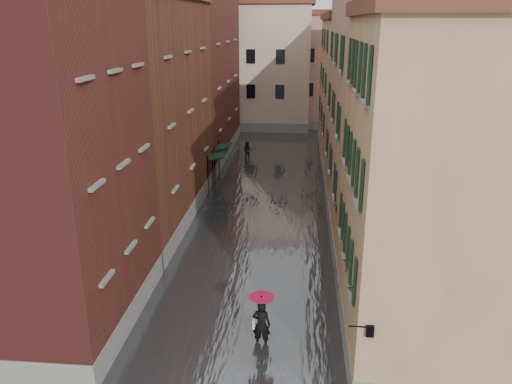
% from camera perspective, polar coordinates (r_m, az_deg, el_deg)
% --- Properties ---
extents(ground, '(120.00, 120.00, 0.00)m').
position_cam_1_polar(ground, '(21.69, -1.50, -12.55)').
color(ground, '#4E4E50').
rests_on(ground, ground).
extents(floodwater, '(10.00, 60.00, 0.20)m').
position_cam_1_polar(floodwater, '(33.40, 1.06, -0.74)').
color(floodwater, '#484C4F').
rests_on(floodwater, ground).
extents(building_left_near, '(6.00, 8.00, 13.00)m').
position_cam_1_polar(building_left_near, '(19.40, -23.43, 2.95)').
color(building_left_near, maroon).
rests_on(building_left_near, ground).
extents(building_left_mid, '(6.00, 14.00, 12.50)m').
position_cam_1_polar(building_left_mid, '(29.33, -13.38, 8.44)').
color(building_left_mid, brown).
rests_on(building_left_mid, ground).
extents(building_left_far, '(6.00, 16.00, 14.00)m').
position_cam_1_polar(building_left_far, '(43.58, -7.26, 13.05)').
color(building_left_far, maroon).
rests_on(building_left_far, ground).
extents(building_right_near, '(6.00, 8.00, 11.50)m').
position_cam_1_polar(building_right_near, '(17.95, 20.34, -0.38)').
color(building_right_near, '#9B7550').
rests_on(building_right_near, ground).
extents(building_right_mid, '(6.00, 14.00, 13.00)m').
position_cam_1_polar(building_right_mid, '(28.21, 15.01, 8.42)').
color(building_right_mid, tan).
rests_on(building_right_mid, ground).
extents(building_right_far, '(6.00, 16.00, 11.50)m').
position_cam_1_polar(building_right_far, '(43.01, 11.72, 11.06)').
color(building_right_far, '#9B7550').
rests_on(building_right_far, ground).
extents(building_end_cream, '(12.00, 9.00, 13.00)m').
position_cam_1_polar(building_end_cream, '(56.83, -0.13, 14.02)').
color(building_end_cream, '#C2AE9A').
rests_on(building_end_cream, ground).
extents(building_end_pink, '(10.00, 9.00, 12.00)m').
position_cam_1_polar(building_end_pink, '(58.74, 9.08, 13.46)').
color(building_end_pink, tan).
rests_on(building_end_pink, ground).
extents(awning_near, '(1.09, 2.83, 2.80)m').
position_cam_1_polar(awning_near, '(34.98, -4.41, 4.17)').
color(awning_near, black).
rests_on(awning_near, ground).
extents(awning_far, '(1.09, 2.89, 2.80)m').
position_cam_1_polar(awning_far, '(36.78, -3.93, 4.92)').
color(awning_far, black).
rests_on(awning_far, ground).
extents(wall_lantern, '(0.71, 0.22, 0.35)m').
position_cam_1_polar(wall_lantern, '(15.05, 12.80, -15.12)').
color(wall_lantern, black).
rests_on(wall_lantern, ground).
extents(window_planters, '(0.59, 8.29, 0.84)m').
position_cam_1_polar(window_planters, '(19.06, 10.48, -5.61)').
color(window_planters, maroon).
rests_on(window_planters, ground).
extents(pedestrian_main, '(0.95, 0.95, 2.06)m').
position_cam_1_polar(pedestrian_main, '(18.50, 0.62, -14.11)').
color(pedestrian_main, black).
rests_on(pedestrian_main, ground).
extents(pedestrian_far, '(0.88, 0.73, 1.62)m').
position_cam_1_polar(pedestrian_far, '(42.90, -0.99, 4.71)').
color(pedestrian_far, black).
rests_on(pedestrian_far, ground).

